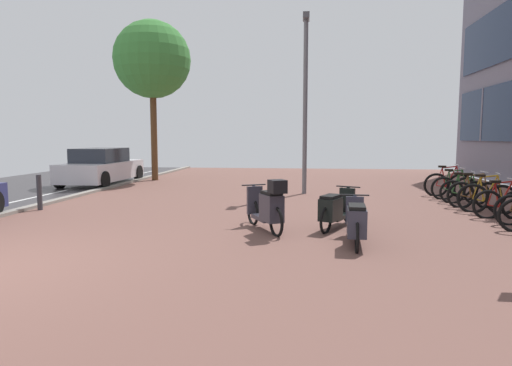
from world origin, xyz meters
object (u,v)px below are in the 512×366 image
Objects in this scene: bicycle_rack_07 at (464,192)px; scooter_far at (356,222)px; bicycle_rack_05 at (487,198)px; scooter_near at (268,207)px; bicycle_rack_08 at (454,188)px; scooter_mid at (335,209)px; lamp_post at (305,95)px; parked_car_far at (102,167)px; bicycle_rack_04 at (502,204)px; bicycle_rack_09 at (448,185)px; bicycle_rack_06 at (474,195)px; street_tree at (152,60)px; bollard_far at (39,192)px.

scooter_far is (-3.47, -5.00, 0.06)m from bicycle_rack_07.
scooter_near reaches higher than bicycle_rack_05.
bicycle_rack_08 is 0.81× the size of scooter_mid.
bicycle_rack_08 is at bearing 90.65° from bicycle_rack_05.
scooter_near is 0.28× the size of lamp_post.
bicycle_rack_05 is 2.22m from bicycle_rack_08.
parked_car_far is 8.43m from lamp_post.
bicycle_rack_05 is at bearing 91.58° from bicycle_rack_04.
lamp_post is at bearing 177.89° from bicycle_rack_09.
bicycle_rack_04 is 0.90× the size of bicycle_rack_09.
lamp_post is at bearing 151.16° from bicycle_rack_06.
scooter_near is (-5.02, -4.14, 0.15)m from bicycle_rack_07.
bicycle_rack_08 reaches higher than bicycle_rack_07.
bicycle_rack_09 is 0.34× the size of parked_car_far.
lamp_post reaches higher than parked_car_far.
scooter_near is at bearing -47.81° from parked_car_far.
bicycle_rack_09 is (0.01, 3.70, 0.03)m from bicycle_rack_04.
scooter_near is 0.87× the size of scooter_far.
parked_car_far reaches higher than bicycle_rack_05.
bicycle_rack_08 is at bearing 90.18° from bicycle_rack_06.
bicycle_rack_06 is 0.76× the size of scooter_far.
bicycle_rack_05 is 0.85× the size of scooter_near.
bicycle_rack_08 is (-0.03, 2.22, -0.01)m from bicycle_rack_05.
bicycle_rack_08 is (-0.01, 0.74, 0.01)m from bicycle_rack_07.
lamp_post is at bearing 96.50° from scooter_mid.
bicycle_rack_07 is 1.48m from bicycle_rack_09.
bollard_far is (-0.28, -7.62, -4.51)m from street_tree.
bicycle_rack_09 is at bearing 88.33° from bicycle_rack_07.
bicycle_rack_08 is at bearing 58.98° from scooter_far.
scooter_far is at bearing -134.64° from bicycle_rack_05.
bicycle_rack_05 is 1.06× the size of bicycle_rack_07.
bicycle_rack_09 reaches higher than bicycle_rack_08.
bicycle_rack_06 is 12.92m from parked_car_far.
bicycle_rack_06 is 13.05m from street_tree.
bollard_far is at bearing -78.10° from parked_car_far.
bollard_far is (-10.92, -3.75, 0.08)m from bicycle_rack_09.
lamp_post is at bearing 168.22° from bicycle_rack_08.
bicycle_rack_09 is (0.06, 0.74, 0.02)m from bicycle_rack_08.
bicycle_rack_06 is at bearing -90.72° from bicycle_rack_07.
bicycle_rack_07 is 0.96× the size of bicycle_rack_08.
scooter_near is (-5.03, -2.66, 0.13)m from bicycle_rack_05.
lamp_post reaches higher than scooter_mid.
lamp_post is (-0.61, 5.35, 2.73)m from scooter_mid.
parked_car_far is (-7.11, 7.84, 0.17)m from scooter_near.
bicycle_rack_08 is (-0.00, 1.48, -0.00)m from bicycle_rack_06.
bicycle_rack_07 reaches higher than scooter_far.
scooter_mid is (-3.71, -4.45, 0.05)m from bicycle_rack_08.
bicycle_rack_05 reaches higher than scooter_far.
scooter_near is at bearing -161.80° from scooter_mid.
scooter_near is 0.24× the size of street_tree.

